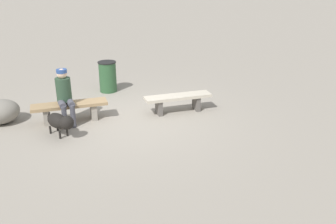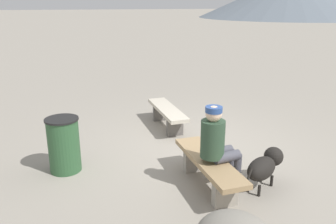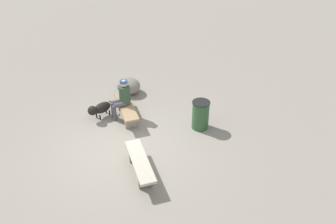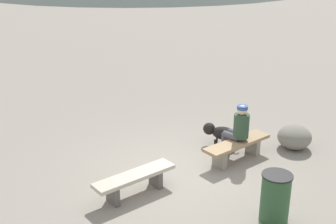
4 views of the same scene
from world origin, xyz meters
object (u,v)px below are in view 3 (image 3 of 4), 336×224
object	(u,v)px
dog	(100,108)
trash_bin	(200,115)
bench_right	(126,109)
seated_person	(122,96)
boulder	(128,86)
bench_left	(140,163)

from	to	relation	value
dog	trash_bin	bearing A→B (deg)	122.53
bench_right	seated_person	world-z (taller)	seated_person
trash_bin	boulder	size ratio (longest dim) A/B	1.04
bench_left	bench_right	distance (m)	2.60
bench_right	trash_bin	size ratio (longest dim) A/B	1.97
bench_right	boulder	distance (m)	1.59
bench_left	seated_person	distance (m)	2.72
bench_left	dog	distance (m)	2.90
bench_right	boulder	bearing A→B (deg)	-14.89
seated_person	dog	bearing A→B (deg)	70.77
bench_right	seated_person	size ratio (longest dim) A/B	1.37
bench_left	seated_person	world-z (taller)	seated_person
bench_left	dog	bearing A→B (deg)	11.27
bench_right	bench_left	bearing A→B (deg)	175.21
bench_right	dog	size ratio (longest dim) A/B	2.22
dog	trash_bin	distance (m)	3.12
trash_bin	boulder	world-z (taller)	trash_bin
bench_right	boulder	xyz separation A→B (m)	(1.57, -0.27, -0.05)
trash_bin	bench_right	bearing A→B (deg)	63.65
seated_person	bench_right	bearing A→B (deg)	-144.86
bench_left	dog	world-z (taller)	dog
bench_left	trash_bin	world-z (taller)	trash_bin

